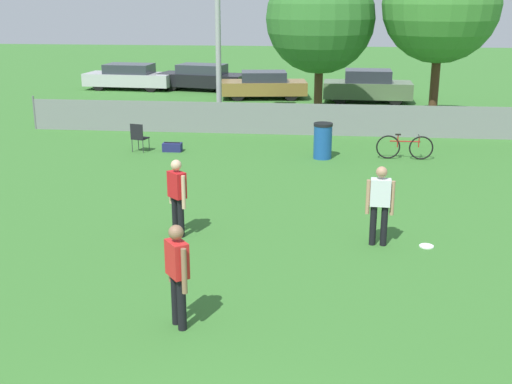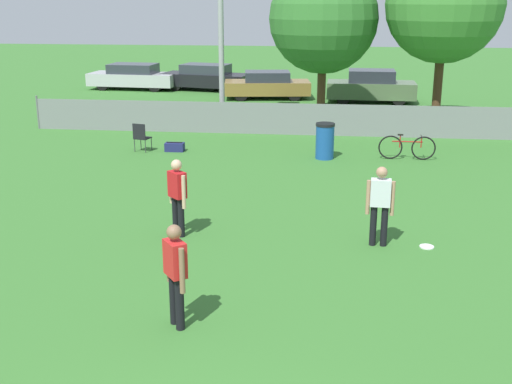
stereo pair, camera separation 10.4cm
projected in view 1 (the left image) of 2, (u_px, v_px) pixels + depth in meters
The scene contains 15 objects.
fence_backline at pixel (293, 119), 22.30m from camera, with size 18.88×0.07×1.21m.
tree_near_pole at pixel (320, 19), 23.77m from camera, with size 4.06×4.06×5.90m.
tree_far_right at pixel (441, 4), 22.50m from camera, with size 4.12×4.12×6.45m.
player_receiver_white at pixel (380, 201), 12.24m from camera, with size 0.54×0.24×1.58m.
player_thrower_red at pixel (177, 270), 9.15m from camera, with size 0.41×0.45×1.58m.
player_defender_red at pixel (177, 193), 12.73m from camera, with size 0.43×0.42×1.58m.
frisbee_disc at pixel (426, 246), 12.40m from camera, with size 0.28×0.28×0.03m.
folding_chair_sideline at pixel (139, 136), 19.86m from camera, with size 0.52×0.52×0.90m.
bicycle_sideline at pixel (405, 147), 18.99m from camera, with size 1.67×0.44×0.76m.
trash_bin at pixel (323, 141), 19.03m from camera, with size 0.57×0.57×1.07m.
gear_bag_sideline at pixel (172, 147), 20.02m from camera, with size 0.59×0.32×0.29m.
parked_car_silver at pixel (130, 77), 33.29m from camera, with size 4.65×2.09×1.31m.
parked_car_dark at pixel (202, 77), 32.97m from camera, with size 4.76×2.56×1.32m.
parked_car_tan at pixel (264, 85), 30.28m from camera, with size 4.19×2.28×1.27m.
parked_car_olive at pixel (367, 87), 29.26m from camera, with size 4.00×1.81×1.46m.
Camera 1 is at (1.07, -4.09, 4.64)m, focal length 45.00 mm.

